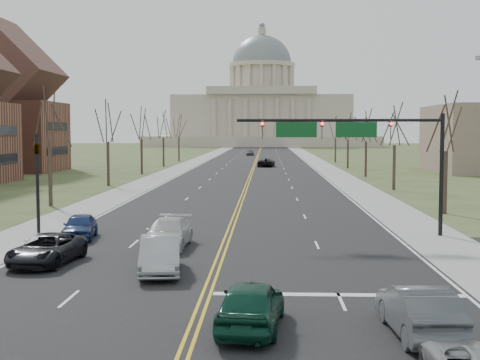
# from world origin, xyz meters

# --- Properties ---
(ground) EXTENTS (600.00, 600.00, 0.00)m
(ground) POSITION_xyz_m (0.00, 0.00, 0.00)
(ground) COLOR #394824
(ground) RESTS_ON ground
(road) EXTENTS (20.00, 380.00, 0.01)m
(road) POSITION_xyz_m (0.00, 110.00, 0.01)
(road) COLOR black
(road) RESTS_ON ground
(cross_road) EXTENTS (120.00, 14.00, 0.01)m
(cross_road) POSITION_xyz_m (0.00, 6.00, 0.01)
(cross_road) COLOR black
(cross_road) RESTS_ON ground
(sidewalk_left) EXTENTS (4.00, 380.00, 0.03)m
(sidewalk_left) POSITION_xyz_m (-12.00, 110.00, 0.01)
(sidewalk_left) COLOR gray
(sidewalk_left) RESTS_ON ground
(sidewalk_right) EXTENTS (4.00, 380.00, 0.03)m
(sidewalk_right) POSITION_xyz_m (12.00, 110.00, 0.01)
(sidewalk_right) COLOR gray
(sidewalk_right) RESTS_ON ground
(center_line) EXTENTS (0.42, 380.00, 0.01)m
(center_line) POSITION_xyz_m (0.00, 110.00, 0.01)
(center_line) COLOR gold
(center_line) RESTS_ON road
(edge_line_left) EXTENTS (0.15, 380.00, 0.01)m
(edge_line_left) POSITION_xyz_m (-9.80, 110.00, 0.01)
(edge_line_left) COLOR silver
(edge_line_left) RESTS_ON road
(edge_line_right) EXTENTS (0.15, 380.00, 0.01)m
(edge_line_right) POSITION_xyz_m (9.80, 110.00, 0.01)
(edge_line_right) COLOR silver
(edge_line_right) RESTS_ON road
(stop_bar) EXTENTS (9.50, 0.50, 0.01)m
(stop_bar) POSITION_xyz_m (5.00, -1.00, 0.01)
(stop_bar) COLOR silver
(stop_bar) RESTS_ON road
(capitol) EXTENTS (90.00, 60.00, 50.00)m
(capitol) POSITION_xyz_m (0.00, 249.91, 14.20)
(capitol) COLOR #B1A493
(capitol) RESTS_ON ground
(signal_mast) EXTENTS (12.12, 0.44, 7.20)m
(signal_mast) POSITION_xyz_m (7.45, 13.50, 5.76)
(signal_mast) COLOR black
(signal_mast) RESTS_ON ground
(signal_left) EXTENTS (0.32, 0.36, 6.00)m
(signal_left) POSITION_xyz_m (-11.50, 13.50, 3.71)
(signal_left) COLOR black
(signal_left) RESTS_ON ground
(tree_r_0) EXTENTS (3.74, 3.74, 8.50)m
(tree_r_0) POSITION_xyz_m (15.50, 24.00, 6.55)
(tree_r_0) COLOR #31261D
(tree_r_0) RESTS_ON ground
(tree_l_0) EXTENTS (3.96, 3.96, 9.00)m
(tree_l_0) POSITION_xyz_m (-15.50, 28.00, 6.94)
(tree_l_0) COLOR #31261D
(tree_l_0) RESTS_ON ground
(tree_r_1) EXTENTS (3.74, 3.74, 8.50)m
(tree_r_1) POSITION_xyz_m (15.50, 44.00, 6.55)
(tree_r_1) COLOR #31261D
(tree_r_1) RESTS_ON ground
(tree_l_1) EXTENTS (3.96, 3.96, 9.00)m
(tree_l_1) POSITION_xyz_m (-15.50, 48.00, 6.94)
(tree_l_1) COLOR #31261D
(tree_l_1) RESTS_ON ground
(tree_r_2) EXTENTS (3.74, 3.74, 8.50)m
(tree_r_2) POSITION_xyz_m (15.50, 64.00, 6.55)
(tree_r_2) COLOR #31261D
(tree_r_2) RESTS_ON ground
(tree_l_2) EXTENTS (3.96, 3.96, 9.00)m
(tree_l_2) POSITION_xyz_m (-15.50, 68.00, 6.94)
(tree_l_2) COLOR #31261D
(tree_l_2) RESTS_ON ground
(tree_r_3) EXTENTS (3.74, 3.74, 8.50)m
(tree_r_3) POSITION_xyz_m (15.50, 84.00, 6.55)
(tree_r_3) COLOR #31261D
(tree_r_3) RESTS_ON ground
(tree_l_3) EXTENTS (3.96, 3.96, 9.00)m
(tree_l_3) POSITION_xyz_m (-15.50, 88.00, 6.94)
(tree_l_3) COLOR #31261D
(tree_l_3) RESTS_ON ground
(tree_r_4) EXTENTS (3.74, 3.74, 8.50)m
(tree_r_4) POSITION_xyz_m (15.50, 104.00, 6.55)
(tree_r_4) COLOR #31261D
(tree_r_4) RESTS_ON ground
(tree_l_4) EXTENTS (3.96, 3.96, 9.00)m
(tree_l_4) POSITION_xyz_m (-15.50, 108.00, 6.94)
(tree_l_4) COLOR #31261D
(tree_l_4) RESTS_ON ground
(bldg_left_far) EXTENTS (17.10, 14.28, 23.25)m
(bldg_left_far) POSITION_xyz_m (-38.00, 74.00, 9.54)
(bldg_left_far) COLOR brown
(bldg_left_far) RESTS_ON ground
(car_nb_inner_lead) EXTENTS (2.32, 4.80, 1.58)m
(car_nb_inner_lead) POSITION_xyz_m (1.80, -5.52, 0.80)
(car_nb_inner_lead) COLOR #0D3B2A
(car_nb_inner_lead) RESTS_ON road
(car_nb_outer_lead) EXTENTS (1.93, 4.81, 1.56)m
(car_nb_outer_lead) POSITION_xyz_m (6.89, -5.94, 0.79)
(car_nb_outer_lead) COLOR #4C4F53
(car_nb_outer_lead) RESTS_ON road
(car_sb_inner_lead) EXTENTS (2.33, 5.02, 1.59)m
(car_sb_inner_lead) POSITION_xyz_m (-2.35, 2.55, 0.81)
(car_sb_inner_lead) COLOR #989C9F
(car_sb_inner_lead) RESTS_ON road
(car_sb_outer_lead) EXTENTS (2.84, 5.22, 1.39)m
(car_sb_outer_lead) POSITION_xyz_m (-7.92, 4.30, 0.71)
(car_sb_outer_lead) COLOR black
(car_sb_outer_lead) RESTS_ON road
(car_sb_inner_second) EXTENTS (2.30, 5.32, 1.53)m
(car_sb_inner_second) POSITION_xyz_m (-2.95, 8.89, 0.78)
(car_sb_inner_second) COLOR #B4B4B4
(car_sb_inner_second) RESTS_ON road
(car_sb_outer_second) EXTENTS (2.20, 4.38, 1.43)m
(car_sb_outer_second) POSITION_xyz_m (-8.43, 11.57, 0.73)
(car_sb_outer_second) COLOR navy
(car_sb_outer_second) RESTS_ON road
(car_far_nb) EXTENTS (3.15, 5.67, 1.50)m
(car_far_nb) POSITION_xyz_m (2.15, 88.37, 0.76)
(car_far_nb) COLOR black
(car_far_nb) RESTS_ON road
(car_far_sb) EXTENTS (1.86, 4.42, 1.50)m
(car_far_sb) POSITION_xyz_m (-1.90, 138.68, 0.76)
(car_far_sb) COLOR #505258
(car_far_sb) RESTS_ON road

